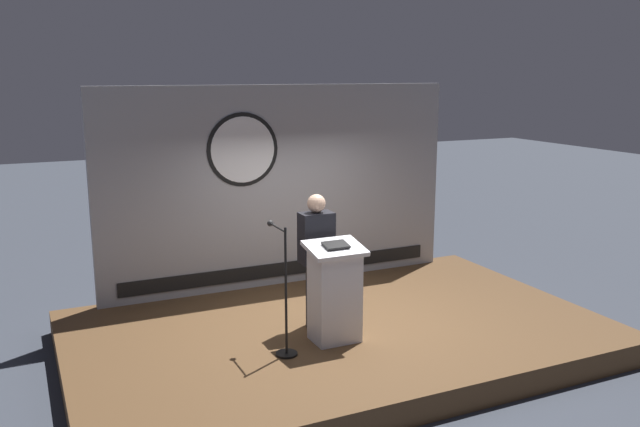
{
  "coord_description": "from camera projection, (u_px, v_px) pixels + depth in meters",
  "views": [
    {
      "loc": [
        -3.44,
        -6.87,
        3.35
      ],
      "look_at": [
        -0.25,
        -0.01,
        1.72
      ],
      "focal_mm": 37.27,
      "sensor_mm": 36.0,
      "label": 1
    }
  ],
  "objects": [
    {
      "name": "podium",
      "position": [
        335.0,
        293.0,
        7.57
      ],
      "size": [
        0.64,
        0.5,
        1.17
      ],
      "color": "silver",
      "rests_on": "stage_platform"
    },
    {
      "name": "banner_display",
      "position": [
        281.0,
        187.0,
        9.49
      ],
      "size": [
        5.25,
        0.12,
        2.87
      ],
      "color": "#9E9EA3",
      "rests_on": "stage_platform"
    },
    {
      "name": "speaker_person",
      "position": [
        316.0,
        260.0,
        7.94
      ],
      "size": [
        0.4,
        0.26,
        1.64
      ],
      "color": "black",
      "rests_on": "stage_platform"
    },
    {
      "name": "ground_plane",
      "position": [
        338.0,
        347.0,
        8.21
      ],
      "size": [
        40.0,
        40.0,
        0.0
      ],
      "primitive_type": "plane",
      "color": "#383D47"
    },
    {
      "name": "stage_platform",
      "position": [
        338.0,
        336.0,
        8.18
      ],
      "size": [
        6.4,
        4.0,
        0.3
      ],
      "primitive_type": "cube",
      "color": "brown",
      "rests_on": "ground"
    },
    {
      "name": "microphone_stand",
      "position": [
        284.0,
        309.0,
        7.23
      ],
      "size": [
        0.24,
        0.6,
        1.44
      ],
      "color": "black",
      "rests_on": "stage_platform"
    }
  ]
}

